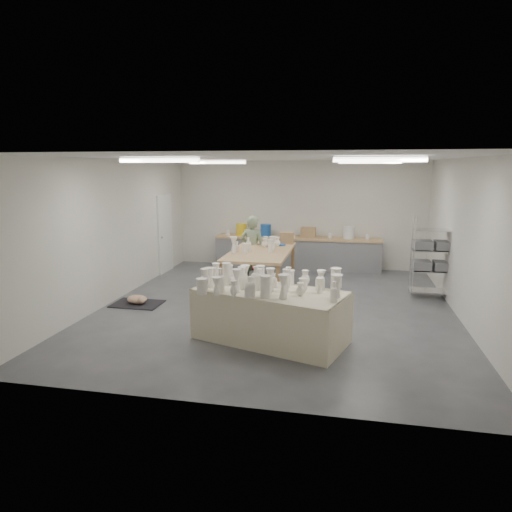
% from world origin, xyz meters
% --- Properties ---
extents(room, '(8.00, 8.02, 3.00)m').
position_xyz_m(room, '(-0.11, 0.08, 2.06)').
color(room, '#424449').
rests_on(room, ground).
extents(back_counter, '(4.60, 0.60, 1.24)m').
position_xyz_m(back_counter, '(-0.01, 3.68, 0.49)').
color(back_counter, tan).
rests_on(back_counter, ground).
extents(wire_shelf, '(0.88, 0.48, 1.80)m').
position_xyz_m(wire_shelf, '(3.20, 1.40, 0.92)').
color(wire_shelf, silver).
rests_on(wire_shelf, ground).
extents(drying_table, '(2.66, 1.88, 1.23)m').
position_xyz_m(drying_table, '(0.16, -1.81, 0.49)').
color(drying_table, olive).
rests_on(drying_table, ground).
extents(work_table, '(1.31, 2.61, 1.33)m').
position_xyz_m(work_table, '(-0.51, 1.16, 0.95)').
color(work_table, tan).
rests_on(work_table, ground).
extents(rug, '(1.00, 0.70, 0.02)m').
position_xyz_m(rug, '(-2.90, -0.38, 0.01)').
color(rug, black).
rests_on(rug, ground).
extents(cat, '(0.48, 0.38, 0.18)m').
position_xyz_m(cat, '(-2.88, -0.39, 0.11)').
color(cat, white).
rests_on(cat, rug).
extents(potter, '(0.66, 0.47, 1.68)m').
position_xyz_m(potter, '(-0.90, 1.85, 0.84)').
color(potter, gray).
rests_on(potter, ground).
extents(red_stool, '(0.46, 0.46, 0.34)m').
position_xyz_m(red_stool, '(-0.90, 2.12, 0.30)').
color(red_stool, '#B01920').
rests_on(red_stool, ground).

